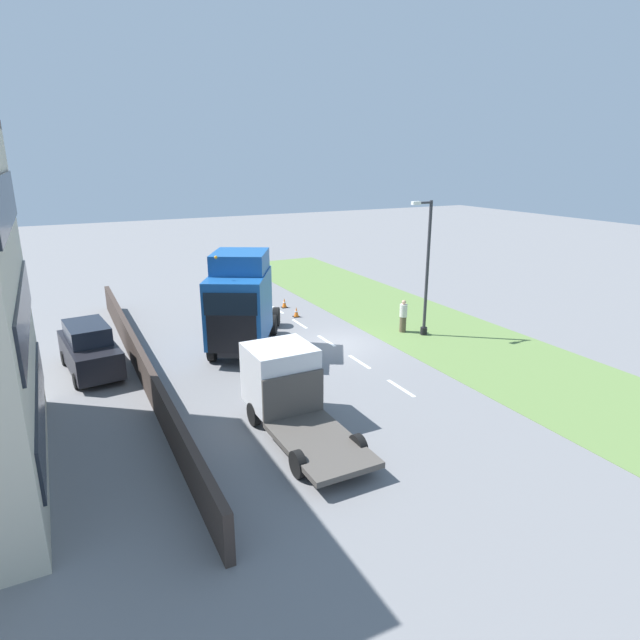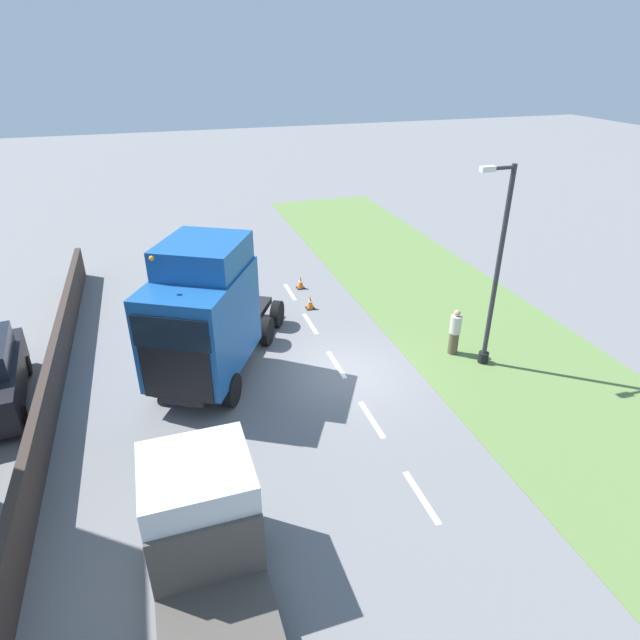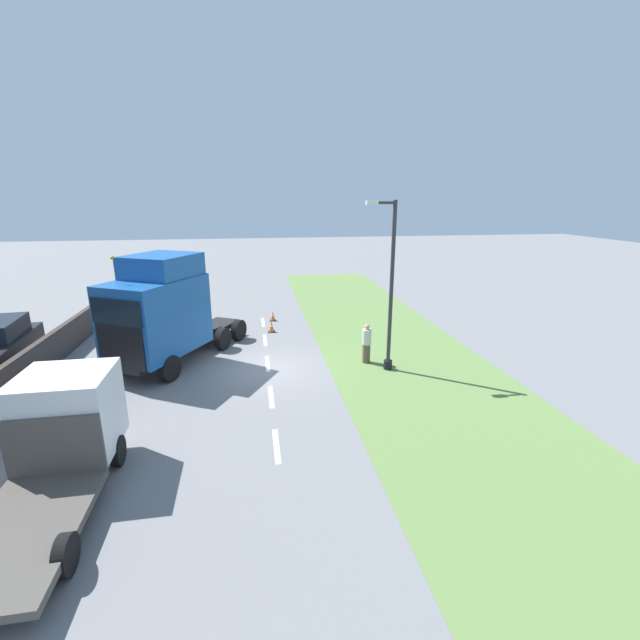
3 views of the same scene
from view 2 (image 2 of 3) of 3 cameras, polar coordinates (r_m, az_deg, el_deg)
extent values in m
plane|color=slate|center=(18.06, 2.49, -5.88)|extent=(120.00, 120.00, 0.00)
cube|color=#607F42|center=(20.62, 18.41, -2.83)|extent=(7.00, 44.00, 0.01)
cube|color=white|center=(24.03, -3.23, 3.01)|extent=(0.16, 1.80, 0.00)
cube|color=white|center=(21.25, -1.05, -0.38)|extent=(0.16, 1.80, 0.00)
cube|color=white|center=(18.61, 1.76, -4.75)|extent=(0.16, 1.80, 0.00)
cube|color=white|center=(16.17, 5.52, -10.49)|extent=(0.16, 1.80, 0.00)
cube|color=white|center=(14.04, 10.75, -18.03)|extent=(0.16, 1.80, 0.00)
cube|color=#382D28|center=(17.29, -27.14, -8.24)|extent=(0.25, 24.00, 1.38)
cube|color=black|center=(18.93, -10.14, -2.27)|extent=(4.68, 7.03, 0.24)
cube|color=#195199|center=(16.85, -12.50, -0.17)|extent=(4.09, 4.70, 3.00)
cube|color=black|center=(15.60, -15.09, -5.70)|extent=(1.88, 1.06, 1.68)
cube|color=black|center=(14.95, -15.69, -1.44)|extent=(1.99, 1.12, 0.96)
cube|color=#195199|center=(16.58, -12.38, 6.76)|extent=(3.31, 3.41, 0.90)
sphere|color=orange|center=(15.19, -17.54, 6.29)|extent=(0.14, 0.14, 0.14)
cylinder|color=black|center=(20.19, -8.58, 0.41)|extent=(1.85, 1.85, 0.12)
cylinder|color=black|center=(16.64, -9.44, -7.35)|extent=(0.78, 1.07, 1.04)
cylinder|color=black|center=(17.49, -16.51, -6.32)|extent=(0.78, 1.07, 1.04)
cylinder|color=black|center=(19.70, -5.72, -1.19)|extent=(0.78, 1.07, 1.04)
cylinder|color=black|center=(20.43, -11.86, -0.58)|extent=(0.78, 1.07, 1.04)
cylinder|color=black|center=(20.94, -4.61, 0.67)|extent=(0.78, 1.07, 1.04)
cylinder|color=black|center=(21.62, -10.44, 1.19)|extent=(0.78, 1.07, 1.04)
cube|color=silver|center=(11.67, -12.71, -18.56)|extent=(2.19, 2.08, 2.10)
cube|color=black|center=(12.15, -13.52, -13.75)|extent=(1.91, 0.07, 0.75)
cube|color=#4C4742|center=(11.18, -11.81, -23.53)|extent=(2.17, 0.13, 1.47)
cylinder|color=black|center=(12.60, -17.00, -23.14)|extent=(0.25, 0.80, 0.80)
cylinder|color=black|center=(12.62, -7.26, -21.68)|extent=(0.25, 0.80, 0.80)
cylinder|color=black|center=(17.87, -29.16, -9.02)|extent=(0.27, 0.66, 0.64)
cylinder|color=black|center=(20.44, -28.79, -4.30)|extent=(0.27, 0.66, 0.64)
cylinder|color=black|center=(19.46, 17.01, -3.84)|extent=(0.35, 0.35, 0.40)
cylinder|color=#2D2D33|center=(18.09, 18.38, 4.88)|extent=(0.16, 0.16, 6.80)
cylinder|color=#2D2D33|center=(16.92, 18.76, 15.10)|extent=(0.90, 0.11, 0.11)
cube|color=silver|center=(16.66, 17.45, 15.12)|extent=(0.44, 0.20, 0.16)
cylinder|color=brown|center=(19.63, 14.04, -2.40)|extent=(0.34, 0.34, 0.84)
cylinder|color=beige|center=(19.28, 14.28, -0.46)|extent=(0.39, 0.39, 0.66)
sphere|color=tan|center=(19.08, 14.44, 0.72)|extent=(0.23, 0.23, 0.23)
cube|color=black|center=(24.39, -2.08, 3.44)|extent=(0.36, 0.36, 0.03)
cone|color=orange|center=(24.27, -2.09, 4.07)|extent=(0.28, 0.28, 0.55)
cylinder|color=white|center=(24.26, -2.09, 4.13)|extent=(0.17, 0.17, 0.07)
cube|color=black|center=(22.47, -1.04, 1.27)|extent=(0.36, 0.36, 0.03)
cone|color=orange|center=(22.34, -1.04, 1.94)|extent=(0.28, 0.28, 0.55)
cylinder|color=white|center=(22.33, -1.05, 2.00)|extent=(0.17, 0.17, 0.07)
camera|label=1|loc=(9.87, -152.90, -31.46)|focal=30.00mm
camera|label=3|loc=(6.17, 83.58, -29.74)|focal=24.00mm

